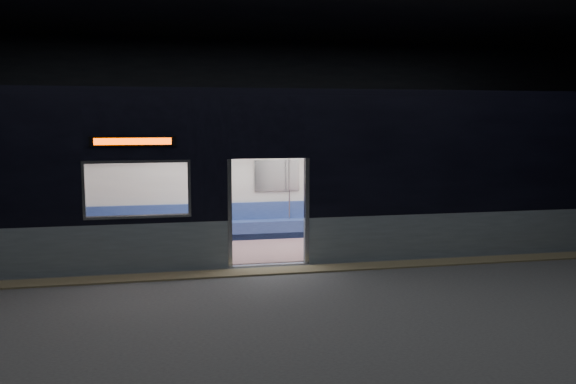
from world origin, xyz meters
name	(u,v)px	position (x,y,z in m)	size (l,w,h in m)	color
station_floor	(279,280)	(0.00, 0.00, -0.01)	(24.00, 14.00, 0.01)	#47494C
station_envelope	(279,66)	(0.00, 0.00, 3.66)	(24.00, 14.00, 5.00)	black
tactile_strip	(274,271)	(0.00, 0.55, 0.01)	(22.80, 0.50, 0.03)	#8C7F59
metro_car	(256,164)	(0.00, 2.54, 1.85)	(18.00, 3.04, 3.35)	#8B99A5
passenger	(393,203)	(3.49, 3.55, 0.78)	(0.39, 0.66, 1.33)	black
handbag	(394,208)	(3.45, 3.33, 0.67)	(0.28, 0.24, 0.14)	black
transit_map	(277,175)	(0.70, 3.85, 1.47)	(0.97, 0.03, 0.63)	white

